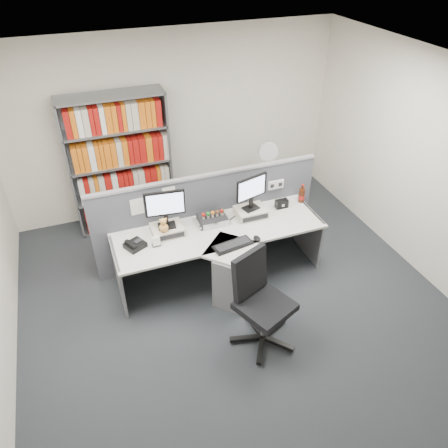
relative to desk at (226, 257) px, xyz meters
name	(u,v)px	position (x,y,z in m)	size (l,w,h in m)	color
ground	(243,317)	(0.00, -0.60, -0.46)	(5.50, 5.50, 0.00)	#303439
room_shell	(248,186)	(0.00, -0.60, 1.33)	(5.04, 5.54, 2.72)	white
partition	(208,216)	(0.00, 0.65, 0.19)	(3.00, 0.08, 1.27)	#53545E
desk	(226,257)	(0.00, 0.00, 0.00)	(2.60, 1.20, 0.72)	silver
monitor_riser_left	(167,230)	(-0.61, 0.38, 0.31)	(0.38, 0.31, 0.10)	beige
monitor_riser_right	(251,212)	(0.49, 0.38, 0.31)	(0.38, 0.31, 0.10)	beige
monitor_left	(165,206)	(-0.61, 0.38, 0.65)	(0.47, 0.17, 0.48)	black
monitor_right	(252,190)	(0.49, 0.38, 0.64)	(0.44, 0.19, 0.46)	black
desktop_pc	(212,219)	(-0.02, 0.41, 0.31)	(0.34, 0.30, 0.09)	black
figurines	(214,213)	(0.00, 0.40, 0.40)	(0.30, 0.05, 0.09)	beige
keyboard	(233,245)	(0.04, -0.13, 0.28)	(0.49, 0.25, 0.03)	black
mouse	(257,239)	(0.35, -0.13, 0.29)	(0.08, 0.12, 0.05)	black
desk_phone	(135,245)	(-1.04, 0.25, 0.30)	(0.28, 0.27, 0.09)	black
desk_calendar	(156,242)	(-0.79, 0.19, 0.32)	(0.10, 0.08, 0.12)	black
plush_toy	(164,226)	(-0.67, 0.29, 0.44)	(0.11, 0.11, 0.19)	gold
speaker	(282,204)	(0.95, 0.41, 0.32)	(0.17, 0.09, 0.11)	black
cola_bottle	(302,195)	(1.25, 0.44, 0.36)	(0.08, 0.08, 0.27)	#3F190A
shelving_unit	(120,165)	(-0.90, 1.85, 0.52)	(1.41, 0.40, 2.00)	gray
filing_cabinet	(265,192)	(1.20, 1.40, -0.11)	(0.45, 0.61, 0.70)	gray
desk_fan	(268,154)	(1.20, 1.40, 0.55)	(0.29, 0.17, 0.49)	white
office_chair	(259,298)	(0.04, -0.89, 0.12)	(0.72, 0.71, 1.08)	silver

